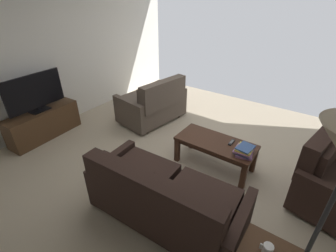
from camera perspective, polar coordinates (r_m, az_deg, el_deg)
The scene contains 11 objects.
ground_plane at distance 3.83m, azimuth 4.12°, elevation -7.98°, with size 5.53×5.73×0.01m, color #B7A88E.
wall_right at distance 5.12m, azimuth -23.75°, elevation 16.31°, with size 0.12×5.73×2.69m, color silver.
sofa_main at distance 2.71m, azimuth -1.11°, elevation -17.00°, with size 1.79×0.90×0.86m.
loveseat_near at distance 4.75m, azimuth -3.51°, elevation 5.50°, with size 1.00×1.36×0.91m.
coffee_table at distance 3.54m, azimuth 11.41°, elevation -4.63°, with size 1.14×0.53×0.44m.
tv_stand at distance 4.81m, azimuth -27.78°, elevation 0.53°, with size 0.46×1.28×0.52m.
flat_tv at distance 4.58m, azimuth -29.54°, elevation 7.04°, with size 0.22×1.00×0.64m.
armchair_side at distance 3.47m, azimuth 35.59°, elevation -11.30°, with size 1.01×1.07×0.90m.
coffee_mug at distance 2.24m, azimuth 22.90°, elevation -25.83°, with size 0.10×0.08×0.10m.
book_stack at distance 3.30m, azimuth 17.96°, elevation -5.67°, with size 0.26×0.28×0.12m.
tv_remote at distance 3.51m, azimuth 15.10°, elevation -3.84°, with size 0.05×0.16×0.02m.
Camera 1 is at (-1.52, 2.61, 2.34)m, focal length 25.22 mm.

